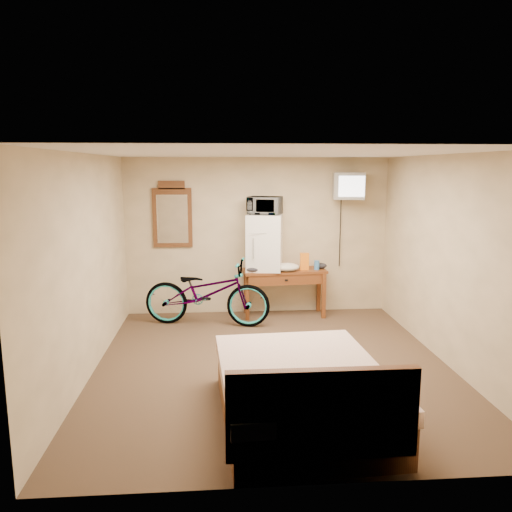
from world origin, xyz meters
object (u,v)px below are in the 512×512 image
object	(u,v)px
microwave	(265,205)
bicycle	(207,293)
desk	(285,278)
crt_television	(348,186)
wall_mirror	(172,215)
bed	(302,393)
mini_fridge	(265,242)
blue_cup	(317,265)

from	to	relation	value
microwave	bicycle	size ratio (longest dim) A/B	0.26
desk	bicycle	world-z (taller)	bicycle
crt_television	wall_mirror	distance (m)	2.79
wall_mirror	bed	xyz separation A→B (m)	(1.47, -3.65, -1.30)
bicycle	desk	bearing A→B (deg)	-62.01
wall_mirror	bed	distance (m)	4.15
mini_fridge	crt_television	xyz separation A→B (m)	(1.30, -0.03, 0.87)
wall_mirror	microwave	bearing A→B (deg)	-8.86
blue_cup	wall_mirror	size ratio (longest dim) A/B	0.14
blue_cup	crt_television	bearing A→B (deg)	3.21
wall_mirror	bed	size ratio (longest dim) A/B	0.51
crt_television	bicycle	xyz separation A→B (m)	(-2.20, -0.38, -1.56)
crt_television	bed	bearing A→B (deg)	-110.42
microwave	wall_mirror	bearing A→B (deg)	-167.45
crt_television	bicycle	bearing A→B (deg)	-170.16
mini_fridge	wall_mirror	world-z (taller)	wall_mirror
mini_fridge	microwave	size ratio (longest dim) A/B	1.77
microwave	wall_mirror	distance (m)	1.46
wall_mirror	blue_cup	bearing A→B (deg)	-7.00
desk	blue_cup	distance (m)	0.55
bicycle	blue_cup	bearing A→B (deg)	-66.92
desk	bicycle	distance (m)	1.28
bed	bicycle	bearing A→B (deg)	107.20
bicycle	wall_mirror	bearing A→B (deg)	51.72
microwave	bicycle	world-z (taller)	microwave
desk	microwave	size ratio (longest dim) A/B	2.70
bicycle	crt_television	bearing A→B (deg)	-68.71
desk	wall_mirror	distance (m)	2.02
mini_fridge	wall_mirror	distance (m)	1.51
microwave	blue_cup	xyz separation A→B (m)	(0.82, -0.05, -0.94)
blue_cup	crt_television	xyz separation A→B (m)	(0.47, 0.03, 1.24)
microwave	wall_mirror	size ratio (longest dim) A/B	0.48
desk	blue_cup	world-z (taller)	blue_cup
crt_television	desk	bearing A→B (deg)	-178.81
crt_television	wall_mirror	bearing A→B (deg)	174.76
desk	blue_cup	size ratio (longest dim) A/B	9.13
wall_mirror	bicycle	xyz separation A→B (m)	(0.54, -0.63, -1.10)
wall_mirror	bed	bearing A→B (deg)	-68.06
desk	crt_television	size ratio (longest dim) A/B	2.21
desk	crt_television	distance (m)	1.74
microwave	bed	distance (m)	3.73
blue_cup	crt_television	distance (m)	1.33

